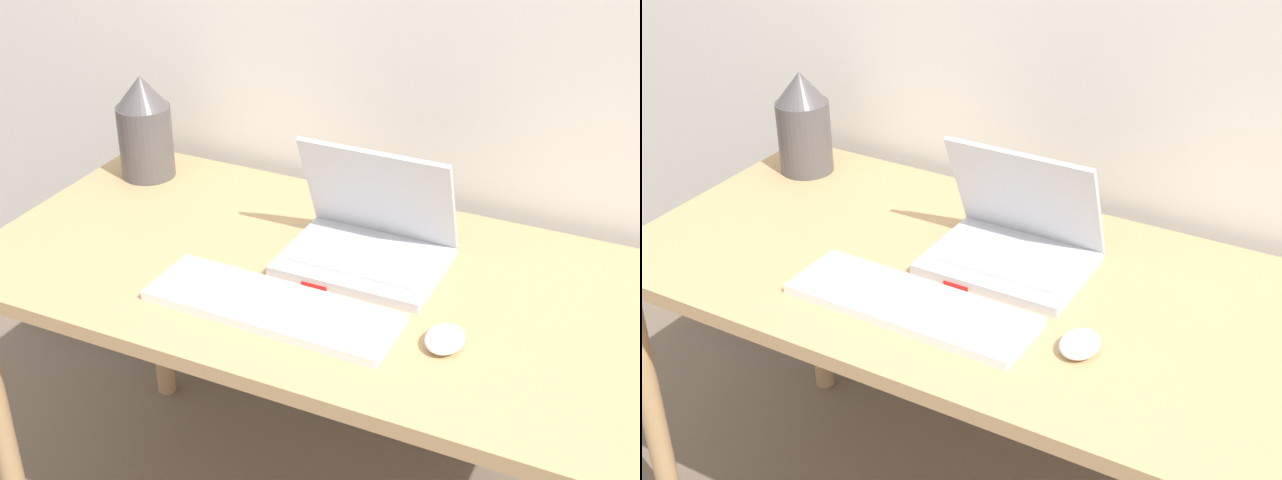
{
  "view_description": "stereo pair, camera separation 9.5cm",
  "coord_description": "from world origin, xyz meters",
  "views": [
    {
      "loc": [
        0.56,
        -0.96,
        1.6
      ],
      "look_at": [
        -0.03,
        0.29,
        0.81
      ],
      "focal_mm": 50.0,
      "sensor_mm": 36.0,
      "label": 1
    },
    {
      "loc": [
        0.64,
        -0.92,
        1.6
      ],
      "look_at": [
        -0.03,
        0.29,
        0.81
      ],
      "focal_mm": 50.0,
      "sensor_mm": 36.0,
      "label": 2
    }
  ],
  "objects": [
    {
      "name": "laptop",
      "position": [
        0.01,
        0.42,
        0.77
      ],
      "size": [
        0.3,
        0.23,
        0.23
      ],
      "color": "silver",
      "rests_on": "desk"
    },
    {
      "name": "desk",
      "position": [
        0.0,
        0.34,
        0.63
      ],
      "size": [
        1.45,
        0.69,
        0.71
      ],
      "color": "tan",
      "rests_on": "ground_plane"
    },
    {
      "name": "mp3_player",
      "position": [
        -0.04,
        0.31,
        0.72
      ],
      "size": [
        0.05,
        0.06,
        0.01
      ],
      "color": "red",
      "rests_on": "desk"
    },
    {
      "name": "keyboard",
      "position": [
        -0.07,
        0.18,
        0.72
      ],
      "size": [
        0.46,
        0.16,
        0.02
      ],
      "color": "white",
      "rests_on": "desk"
    },
    {
      "name": "vase",
      "position": [
        -0.59,
        0.56,
        0.83
      ],
      "size": [
        0.12,
        0.12,
        0.24
      ],
      "color": "#514C4C",
      "rests_on": "desk"
    },
    {
      "name": "mouse",
      "position": [
        0.23,
        0.22,
        0.73
      ],
      "size": [
        0.07,
        0.09,
        0.03
      ],
      "color": "white",
      "rests_on": "desk"
    }
  ]
}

